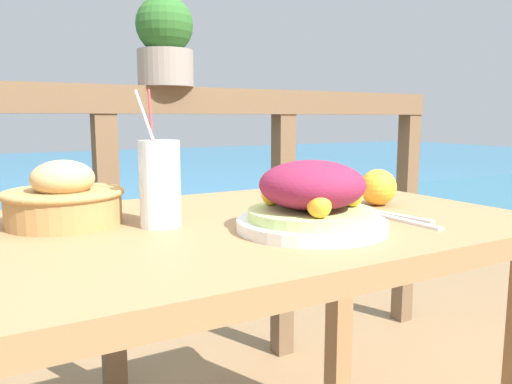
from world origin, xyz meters
The scene contains 10 objects.
patio_table centered at (0.00, 0.00, 0.66)m, with size 1.26×0.71×0.76m.
railing_fence centered at (0.00, 0.79, 0.73)m, with size 2.80×0.08×1.06m.
sea_backdrop centered at (0.00, 3.29, 0.28)m, with size 12.00×4.00×0.57m.
salad_plate centered at (0.14, -0.14, 0.81)m, with size 0.27×0.27×0.13m.
drink_glass centered at (-0.08, 0.02, 0.84)m, with size 0.08×0.08×0.25m.
bread_basket centered at (-0.23, 0.13, 0.81)m, with size 0.22×0.22×0.12m.
potted_plant centered at (0.21, 0.79, 1.21)m, with size 0.19×0.19×0.29m.
fork centered at (0.34, -0.17, 0.76)m, with size 0.02×0.18×0.00m.
knife centered at (0.36, -0.12, 0.76)m, with size 0.04×0.18×0.00m.
orange_near_basket centered at (0.42, -0.01, 0.80)m, with size 0.08×0.08×0.08m.
Camera 1 is at (-0.38, -0.84, 0.96)m, focal length 35.00 mm.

